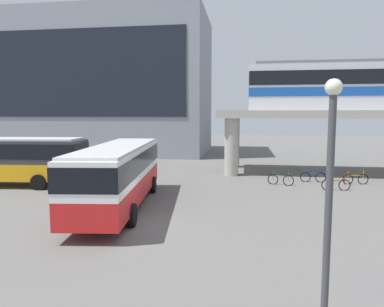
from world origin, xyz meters
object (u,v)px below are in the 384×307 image
at_px(bicycle_green, 281,180).
at_px(bicycle_red, 336,185).
at_px(bicycle_orange, 356,179).
at_px(bicycle_blue, 313,177).
at_px(bus_main, 119,169).
at_px(bus_secondary, 2,156).
at_px(station_building, 98,86).

bearing_deg(bicycle_green, bicycle_red, -20.64).
bearing_deg(bicycle_green, bicycle_orange, 11.07).
relative_size(bicycle_red, bicycle_blue, 1.00).
xyz_separation_m(bus_main, bicycle_red, (12.11, 6.02, -1.63)).
bearing_deg(bicycle_green, bus_main, -140.52).
relative_size(bicycle_blue, bicycle_green, 1.04).
xyz_separation_m(bus_secondary, bicycle_green, (18.56, 2.95, -1.63)).
height_order(bicycle_red, bicycle_blue, same).
xyz_separation_m(station_building, bus_main, (12.18, -26.43, -6.40)).
distance_m(bus_secondary, bicycle_green, 18.87).
xyz_separation_m(bus_main, bicycle_blue, (11.20, 8.69, -1.63)).
distance_m(bus_main, bicycle_blue, 14.27).
relative_size(bus_secondary, bicycle_blue, 6.27).
relative_size(bus_secondary, bicycle_red, 6.27).
bearing_deg(bicycle_red, station_building, 139.96).
bearing_deg(bus_secondary, bicycle_green, 9.04).
relative_size(bus_main, bicycle_orange, 6.32).
bearing_deg(bus_secondary, station_building, 96.26).
distance_m(bus_main, bus_secondary, 10.66).
bearing_deg(bus_secondary, bicycle_red, 4.48).
bearing_deg(station_building, bus_main, -65.26).
bearing_deg(bus_secondary, bicycle_blue, 11.83).
bearing_deg(bicycle_green, bus_secondary, -170.96).
bearing_deg(station_building, bicycle_blue, -37.18).
bearing_deg(station_building, bicycle_orange, -34.82).
bearing_deg(bus_main, bicycle_blue, 37.81).
height_order(station_building, bicycle_orange, station_building).
height_order(bus_main, bicycle_blue, bus_main).
height_order(bicycle_blue, bicycle_green, same).
distance_m(bus_secondary, bicycle_red, 21.99).
height_order(bicycle_orange, bicycle_green, same).
height_order(bus_secondary, bicycle_blue, bus_secondary).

